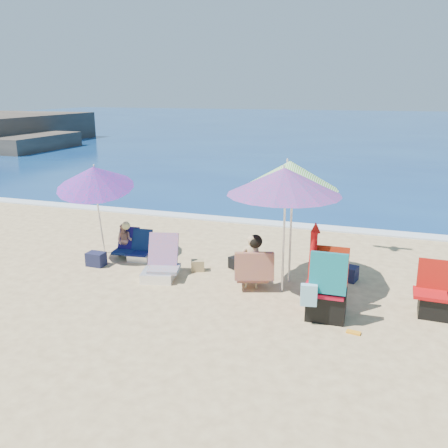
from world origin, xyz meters
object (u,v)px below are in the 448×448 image
(umbrella_striped, at_px, (290,175))
(person_center, at_px, (252,263))
(umbrella_turquoise, at_px, (284,181))
(furled_umbrella, at_px, (313,263))
(chair_navy, at_px, (140,252))
(camp_chair_right, at_px, (326,293))
(person_left, at_px, (125,240))
(umbrella_blue, at_px, (94,177))
(chair_rainbow, at_px, (161,268))
(camp_chair_left, at_px, (434,300))

(umbrella_striped, height_order, person_center, umbrella_striped)
(umbrella_turquoise, xyz_separation_m, person_center, (-0.51, -0.12, -1.50))
(furled_umbrella, distance_m, chair_navy, 4.11)
(camp_chair_right, distance_m, person_left, 4.73)
(umbrella_blue, bearing_deg, chair_rainbow, -19.07)
(person_center, bearing_deg, camp_chair_right, -28.00)
(umbrella_turquoise, xyz_separation_m, person_left, (-3.57, 0.70, -1.63))
(umbrella_blue, xyz_separation_m, person_center, (3.53, -0.53, -1.28))
(camp_chair_right, bearing_deg, chair_rainbow, 168.05)
(umbrella_striped, xyz_separation_m, camp_chair_right, (0.88, -1.29, -1.62))
(umbrella_striped, relative_size, camp_chair_right, 2.01)
(furled_umbrella, bearing_deg, chair_rainbow, 170.74)
(umbrella_turquoise, distance_m, camp_chair_left, 3.08)
(umbrella_turquoise, relative_size, person_center, 2.54)
(furled_umbrella, height_order, chair_rainbow, furled_umbrella)
(camp_chair_right, height_order, person_center, camp_chair_right)
(chair_navy, height_order, chair_rainbow, chair_rainbow)
(person_left, bearing_deg, camp_chair_left, -8.61)
(umbrella_turquoise, height_order, chair_navy, umbrella_turquoise)
(furled_umbrella, bearing_deg, chair_navy, 161.06)
(camp_chair_left, relative_size, person_left, 1.08)
(chair_navy, bearing_deg, person_left, 172.95)
(umbrella_striped, bearing_deg, camp_chair_right, -55.82)
(umbrella_striped, relative_size, person_center, 2.27)
(umbrella_striped, distance_m, chair_navy, 3.72)
(umbrella_turquoise, bearing_deg, furled_umbrella, -46.20)
(person_left, bearing_deg, person_center, -14.90)
(chair_navy, distance_m, camp_chair_left, 5.80)
(furled_umbrella, distance_m, camp_chair_right, 0.52)
(umbrella_striped, relative_size, camp_chair_left, 2.64)
(camp_chair_left, bearing_deg, person_center, 177.95)
(furled_umbrella, xyz_separation_m, chair_rainbow, (-2.95, 0.48, -0.61))
(camp_chair_right, relative_size, person_left, 1.42)
(umbrella_turquoise, distance_m, person_left, 3.99)
(furled_umbrella, distance_m, person_center, 1.31)
(person_center, bearing_deg, furled_umbrella, -25.52)
(umbrella_turquoise, bearing_deg, camp_chair_right, -44.03)
(umbrella_striped, bearing_deg, furled_umbrella, -60.33)
(umbrella_striped, bearing_deg, chair_navy, 176.13)
(umbrella_striped, distance_m, person_left, 3.96)
(umbrella_turquoise, relative_size, camp_chair_left, 2.96)
(umbrella_turquoise, distance_m, chair_rainbow, 2.92)
(umbrella_striped, bearing_deg, umbrella_turquoise, -91.57)
(camp_chair_right, bearing_deg, umbrella_striped, 124.18)
(furled_umbrella, bearing_deg, umbrella_blue, 167.02)
(camp_chair_left, bearing_deg, person_left, 171.39)
(umbrella_turquoise, distance_m, umbrella_striped, 0.44)
(chair_rainbow, relative_size, camp_chair_left, 1.00)
(camp_chair_left, distance_m, person_center, 3.05)
(chair_navy, height_order, person_center, person_center)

